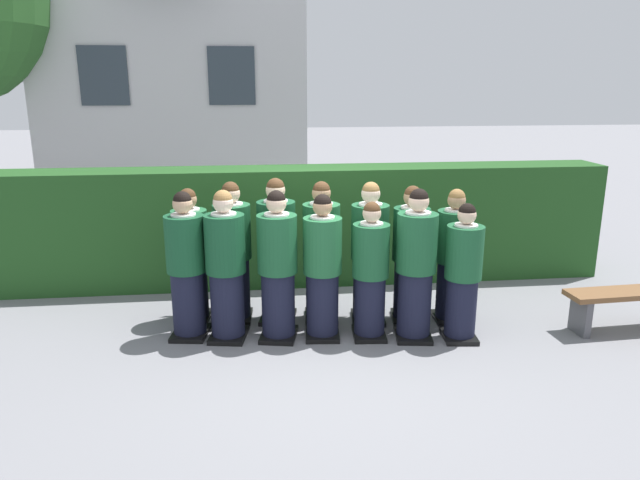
# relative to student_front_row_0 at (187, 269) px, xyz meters

# --- Properties ---
(ground_plane) EXTENTS (60.00, 60.00, 0.00)m
(ground_plane) POSITION_rel_student_front_row_0_xyz_m (1.47, -0.21, -0.78)
(ground_plane) COLOR slate
(student_front_row_0) EXTENTS (0.44, 0.52, 1.64)m
(student_front_row_0) POSITION_rel_student_front_row_0_xyz_m (0.00, 0.00, 0.00)
(student_front_row_0) COLOR black
(student_front_row_0) RESTS_ON ground
(student_front_row_1) EXTENTS (0.46, 0.54, 1.67)m
(student_front_row_1) POSITION_rel_student_front_row_0_xyz_m (0.43, -0.11, 0.01)
(student_front_row_1) COLOR black
(student_front_row_1) RESTS_ON ground
(student_front_row_2) EXTENTS (0.47, 0.56, 1.66)m
(student_front_row_2) POSITION_rel_student_front_row_0_xyz_m (0.99, -0.16, 0.01)
(student_front_row_2) COLOR black
(student_front_row_2) RESTS_ON ground
(student_front_row_3) EXTENTS (0.42, 0.49, 1.61)m
(student_front_row_3) POSITION_rel_student_front_row_0_xyz_m (1.47, -0.18, -0.01)
(student_front_row_3) COLOR black
(student_front_row_3) RESTS_ON ground
(student_front_row_4) EXTENTS (0.40, 0.50, 1.53)m
(student_front_row_4) POSITION_rel_student_front_row_0_xyz_m (1.99, -0.25, -0.05)
(student_front_row_4) COLOR black
(student_front_row_4) RESTS_ON ground
(student_front_row_5) EXTENTS (0.45, 0.55, 1.68)m
(student_front_row_5) POSITION_rel_student_front_row_0_xyz_m (2.47, -0.33, 0.02)
(student_front_row_5) COLOR black
(student_front_row_5) RESTS_ON ground
(student_front_row_6) EXTENTS (0.40, 0.47, 1.53)m
(student_front_row_6) POSITION_rel_student_front_row_0_xyz_m (2.97, -0.42, -0.06)
(student_front_row_6) COLOR black
(student_front_row_6) RESTS_ON ground
(student_rear_row_0) EXTENTS (0.42, 0.52, 1.59)m
(student_rear_row_0) POSITION_rel_student_front_row_0_xyz_m (0.00, 0.47, -0.03)
(student_rear_row_0) COLOR black
(student_rear_row_0) RESTS_ON ground
(student_rear_row_1) EXTENTS (0.43, 0.53, 1.66)m
(student_rear_row_1) POSITION_rel_student_front_row_0_xyz_m (0.49, 0.41, 0.01)
(student_rear_row_1) COLOR black
(student_rear_row_1) RESTS_ON ground
(student_rear_row_2) EXTENTS (0.48, 0.55, 1.71)m
(student_rear_row_2) POSITION_rel_student_front_row_0_xyz_m (1.00, 0.35, 0.03)
(student_rear_row_2) COLOR black
(student_rear_row_2) RESTS_ON ground
(student_rear_row_3) EXTENTS (0.43, 0.50, 1.66)m
(student_rear_row_3) POSITION_rel_student_front_row_0_xyz_m (1.52, 0.32, 0.01)
(student_rear_row_3) COLOR black
(student_rear_row_3) RESTS_ON ground
(student_rear_row_4) EXTENTS (0.43, 0.54, 1.67)m
(student_rear_row_4) POSITION_rel_student_front_row_0_xyz_m (2.07, 0.21, 0.01)
(student_rear_row_4) COLOR black
(student_rear_row_4) RESTS_ON ground
(student_rear_row_5) EXTENTS (0.44, 0.54, 1.62)m
(student_rear_row_5) POSITION_rel_student_front_row_0_xyz_m (2.54, 0.16, -0.01)
(student_rear_row_5) COLOR black
(student_rear_row_5) RESTS_ON ground
(student_rear_row_6) EXTENTS (0.41, 0.47, 1.59)m
(student_rear_row_6) POSITION_rel_student_front_row_0_xyz_m (3.03, 0.09, -0.03)
(student_rear_row_6) COLOR black
(student_rear_row_6) RESTS_ON ground
(hedge) EXTENTS (8.37, 0.70, 1.62)m
(hedge) POSITION_rel_student_front_row_0_xyz_m (1.47, 1.74, 0.03)
(hedge) COLOR #214C1E
(hedge) RESTS_ON ground
(school_building_main) EXTENTS (5.66, 4.18, 6.20)m
(school_building_main) POSITION_rel_student_front_row_0_xyz_m (-0.80, 7.72, 2.40)
(school_building_main) COLOR silver
(school_building_main) RESTS_ON ground
(wooden_bench) EXTENTS (1.42, 0.43, 0.48)m
(wooden_bench) POSITION_rel_student_front_row_0_xyz_m (4.91, -0.42, -0.43)
(wooden_bench) COLOR brown
(wooden_bench) RESTS_ON ground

